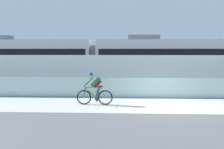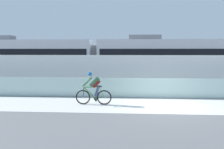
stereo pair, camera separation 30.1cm
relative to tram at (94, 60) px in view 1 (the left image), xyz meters
name	(u,v)px [view 1 (the left image)]	position (x,y,z in m)	size (l,w,h in m)	color
ground_plane	(166,105)	(4.32, -6.85, -1.89)	(200.00, 200.00, 0.00)	slate
bike_path_deck	(166,105)	(4.32, -6.85, -1.89)	(32.00, 3.20, 0.01)	silver
glass_parapet	(160,88)	(4.32, -5.00, -1.34)	(32.00, 0.05, 1.11)	silver
concrete_barrier_wall	(156,74)	(4.32, -3.20, -0.72)	(32.00, 0.36, 2.35)	white
tram_rail_near	(151,86)	(4.32, -0.72, -1.89)	(32.00, 0.08, 0.01)	#595654
tram_rail_far	(149,83)	(4.32, 0.72, -1.89)	(32.00, 0.08, 0.01)	#595654
tram	(94,60)	(0.00, 0.00, 0.00)	(22.56, 2.54, 3.81)	silver
cyclist_on_bike	(95,89)	(0.85, -6.85, -1.11)	(1.77, 0.58, 1.61)	black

